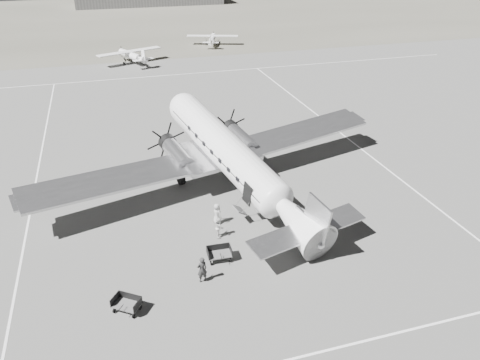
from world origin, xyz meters
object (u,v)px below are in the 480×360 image
object	(u,v)px
light_plane_right	(212,40)
ground_crew	(202,269)
baggage_cart_near	(219,254)
dc3_airliner	(233,159)
ramp_agent	(219,227)
passenger	(217,214)
baggage_cart_far	(127,305)
light_plane_left	(132,57)

from	to	relation	value
light_plane_right	ground_crew	world-z (taller)	light_plane_right
light_plane_right	baggage_cart_near	distance (m)	65.54
baggage_cart_near	ground_crew	distance (m)	2.31
dc3_airliner	ramp_agent	size ratio (longest dim) A/B	21.20
baggage_cart_near	passenger	distance (m)	4.36
dc3_airliner	baggage_cart_far	xyz separation A→B (m)	(-9.33, -11.23, -2.57)
light_plane_left	baggage_cart_far	distance (m)	57.08
light_plane_left	baggage_cart_near	distance (m)	53.85
light_plane_left	ramp_agent	size ratio (longest dim) A/B	7.28
passenger	baggage_cart_near	bearing A→B (deg)	144.19
ramp_agent	passenger	distance (m)	1.67
ground_crew	light_plane_right	bearing A→B (deg)	-115.44
baggage_cart_near	ramp_agent	xyz separation A→B (m)	(0.67, 2.60, 0.28)
light_plane_right	baggage_cart_near	xyz separation A→B (m)	(-14.99, -63.80, -0.54)
light_plane_left	passenger	size ratio (longest dim) A/B	6.81
ground_crew	passenger	world-z (taller)	ground_crew
dc3_airliner	ground_crew	xyz separation A→B (m)	(-4.75, -9.95, -2.14)
dc3_airliner	light_plane_left	distance (m)	45.82
baggage_cart_near	passenger	size ratio (longest dim) A/B	1.03
light_plane_left	baggage_cart_near	xyz separation A→B (m)	(0.77, -53.84, -0.67)
light_plane_right	baggage_cart_near	bearing A→B (deg)	-85.05
ramp_agent	dc3_airliner	bearing A→B (deg)	-16.24
dc3_airliner	ramp_agent	bearing A→B (deg)	-130.10
baggage_cart_far	ramp_agent	bearing A→B (deg)	75.54
ramp_agent	passenger	size ratio (longest dim) A/B	0.94
baggage_cart_near	baggage_cart_far	world-z (taller)	baggage_cart_near
ramp_agent	passenger	bearing A→B (deg)	-0.41
light_plane_right	ground_crew	xyz separation A→B (m)	(-16.49, -65.51, -0.13)
light_plane_left	baggage_cart_far	bearing A→B (deg)	-117.47
light_plane_left	passenger	distance (m)	49.62
ramp_agent	passenger	world-z (taller)	passenger
light_plane_right	light_plane_left	bearing A→B (deg)	-129.54
dc3_airliner	ramp_agent	world-z (taller)	dc3_airliner
light_plane_right	passenger	bearing A→B (deg)	-85.12
baggage_cart_far	ramp_agent	xyz separation A→B (m)	(6.75, 5.59, 0.30)
ground_crew	passenger	distance (m)	6.44
light_plane_right	passenger	size ratio (longest dim) A/B	6.04
light_plane_left	light_plane_right	size ratio (longest dim) A/B	1.13
ground_crew	passenger	bearing A→B (deg)	-123.40
baggage_cart_far	ground_crew	size ratio (longest dim) A/B	0.91
dc3_airliner	baggage_cart_near	world-z (taller)	dc3_airliner
ground_crew	dc3_airliner	bearing A→B (deg)	-126.81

